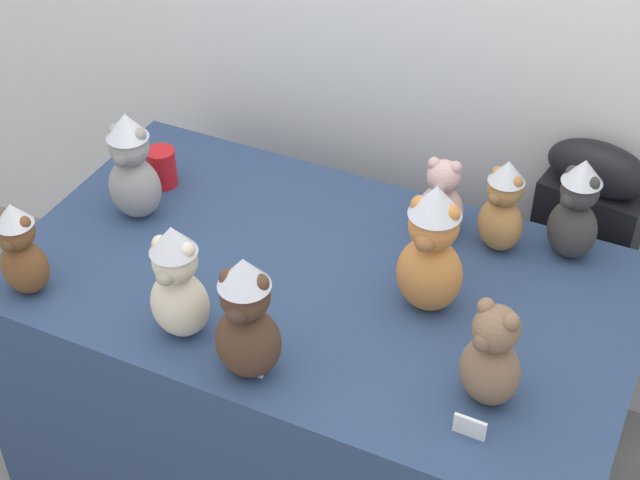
{
  "coord_description": "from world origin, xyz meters",
  "views": [
    {
      "loc": [
        0.77,
        -1.37,
        2.34
      ],
      "look_at": [
        0.0,
        0.25,
        0.9
      ],
      "focal_mm": 54.01,
      "sensor_mm": 36.0,
      "label": 1
    }
  ],
  "objects_px": {
    "teddy_bear_charcoal": "(576,210)",
    "teddy_bear_ash": "(132,167)",
    "teddy_bear_caramel": "(503,207)",
    "teddy_bear_chestnut": "(21,250)",
    "party_cup_red": "(162,167)",
    "instrument_case": "(573,286)",
    "teddy_bear_blush": "(441,200)",
    "display_table": "(320,386)",
    "teddy_bear_cocoa": "(247,319)",
    "teddy_bear_cream": "(177,283)",
    "teddy_bear_ginger": "(431,250)",
    "teddy_bear_mocha": "(491,358)"
  },
  "relations": [
    {
      "from": "teddy_bear_mocha",
      "to": "teddy_bear_blush",
      "type": "bearing_deg",
      "value": 140.13
    },
    {
      "from": "teddy_bear_ginger",
      "to": "teddy_bear_ash",
      "type": "xyz_separation_m",
      "value": [
        -0.82,
        0.01,
        -0.02
      ]
    },
    {
      "from": "display_table",
      "to": "teddy_bear_cocoa",
      "type": "distance_m",
      "value": 0.65
    },
    {
      "from": "teddy_bear_ash",
      "to": "teddy_bear_blush",
      "type": "distance_m",
      "value": 0.8
    },
    {
      "from": "teddy_bear_ash",
      "to": "teddy_bear_charcoal",
      "type": "xyz_separation_m",
      "value": [
        1.08,
        0.33,
        -0.01
      ]
    },
    {
      "from": "display_table",
      "to": "instrument_case",
      "type": "height_order",
      "value": "instrument_case"
    },
    {
      "from": "display_table",
      "to": "teddy_bear_chestnut",
      "type": "bearing_deg",
      "value": -151.05
    },
    {
      "from": "teddy_bear_caramel",
      "to": "party_cup_red",
      "type": "distance_m",
      "value": 0.94
    },
    {
      "from": "teddy_bear_ash",
      "to": "party_cup_red",
      "type": "xyz_separation_m",
      "value": [
        -0.02,
        0.15,
        -0.1
      ]
    },
    {
      "from": "teddy_bear_caramel",
      "to": "instrument_case",
      "type": "bearing_deg",
      "value": 77.32
    },
    {
      "from": "teddy_bear_mocha",
      "to": "teddy_bear_charcoal",
      "type": "height_order",
      "value": "teddy_bear_charcoal"
    },
    {
      "from": "teddy_bear_cream",
      "to": "party_cup_red",
      "type": "xyz_separation_m",
      "value": [
        -0.36,
        0.48,
        -0.09
      ]
    },
    {
      "from": "teddy_bear_charcoal",
      "to": "teddy_bear_cream",
      "type": "height_order",
      "value": "teddy_bear_cream"
    },
    {
      "from": "display_table",
      "to": "instrument_case",
      "type": "xyz_separation_m",
      "value": [
        0.54,
        0.58,
        0.11
      ]
    },
    {
      "from": "teddy_bear_cocoa",
      "to": "teddy_bear_charcoal",
      "type": "bearing_deg",
      "value": 42.16
    },
    {
      "from": "teddy_bear_mocha",
      "to": "teddy_bear_chestnut",
      "type": "distance_m",
      "value": 1.12
    },
    {
      "from": "instrument_case",
      "to": "teddy_bear_chestnut",
      "type": "distance_m",
      "value": 1.53
    },
    {
      "from": "teddy_bear_ash",
      "to": "teddy_bear_caramel",
      "type": "bearing_deg",
      "value": 10.91
    },
    {
      "from": "party_cup_red",
      "to": "teddy_bear_cream",
      "type": "bearing_deg",
      "value": -53.19
    },
    {
      "from": "display_table",
      "to": "teddy_bear_cocoa",
      "type": "bearing_deg",
      "value": -90.93
    },
    {
      "from": "teddy_bear_caramel",
      "to": "teddy_bear_charcoal",
      "type": "height_order",
      "value": "teddy_bear_charcoal"
    },
    {
      "from": "instrument_case",
      "to": "teddy_bear_blush",
      "type": "xyz_separation_m",
      "value": [
        -0.33,
        -0.28,
        0.39
      ]
    },
    {
      "from": "teddy_bear_chestnut",
      "to": "teddy_bear_blush",
      "type": "height_order",
      "value": "teddy_bear_chestnut"
    },
    {
      "from": "teddy_bear_chestnut",
      "to": "party_cup_red",
      "type": "distance_m",
      "value": 0.52
    },
    {
      "from": "teddy_bear_charcoal",
      "to": "teddy_bear_ash",
      "type": "bearing_deg",
      "value": -138.07
    },
    {
      "from": "teddy_bear_cocoa",
      "to": "teddy_bear_cream",
      "type": "height_order",
      "value": "teddy_bear_cocoa"
    },
    {
      "from": "teddy_bear_caramel",
      "to": "teddy_bear_cocoa",
      "type": "bearing_deg",
      "value": -98.4
    },
    {
      "from": "teddy_bear_charcoal",
      "to": "teddy_bear_ginger",
      "type": "bearing_deg",
      "value": -102.39
    },
    {
      "from": "teddy_bear_charcoal",
      "to": "teddy_bear_cocoa",
      "type": "bearing_deg",
      "value": -102.07
    },
    {
      "from": "teddy_bear_mocha",
      "to": "teddy_bear_cocoa",
      "type": "distance_m",
      "value": 0.52
    },
    {
      "from": "instrument_case",
      "to": "teddy_bear_mocha",
      "type": "bearing_deg",
      "value": -85.14
    },
    {
      "from": "teddy_bear_ginger",
      "to": "teddy_bear_chestnut",
      "type": "distance_m",
      "value": 0.96
    },
    {
      "from": "teddy_bear_ash",
      "to": "party_cup_red",
      "type": "relative_size",
      "value": 2.84
    },
    {
      "from": "teddy_bear_ash",
      "to": "teddy_bear_ginger",
      "type": "bearing_deg",
      "value": -6.59
    },
    {
      "from": "teddy_bear_ginger",
      "to": "teddy_bear_cream",
      "type": "relative_size",
      "value": 1.14
    },
    {
      "from": "teddy_bear_caramel",
      "to": "teddy_bear_chestnut",
      "type": "distance_m",
      "value": 1.17
    },
    {
      "from": "display_table",
      "to": "teddy_bear_mocha",
      "type": "height_order",
      "value": "teddy_bear_mocha"
    },
    {
      "from": "instrument_case",
      "to": "teddy_bear_ash",
      "type": "height_order",
      "value": "teddy_bear_ash"
    },
    {
      "from": "teddy_bear_mocha",
      "to": "teddy_bear_ash",
      "type": "relative_size",
      "value": 0.85
    },
    {
      "from": "teddy_bear_cocoa",
      "to": "teddy_bear_ash",
      "type": "xyz_separation_m",
      "value": [
        -0.54,
        0.38,
        -0.01
      ]
    },
    {
      "from": "teddy_bear_caramel",
      "to": "party_cup_red",
      "type": "xyz_separation_m",
      "value": [
        -0.92,
        -0.13,
        -0.07
      ]
    },
    {
      "from": "teddy_bear_chestnut",
      "to": "teddy_bear_blush",
      "type": "distance_m",
      "value": 1.04
    },
    {
      "from": "instrument_case",
      "to": "teddy_bear_charcoal",
      "type": "distance_m",
      "value": 0.48
    },
    {
      "from": "instrument_case",
      "to": "teddy_bear_caramel",
      "type": "bearing_deg",
      "value": -114.99
    },
    {
      "from": "teddy_bear_ash",
      "to": "teddy_bear_cream",
      "type": "distance_m",
      "value": 0.48
    },
    {
      "from": "teddy_bear_chestnut",
      "to": "display_table",
      "type": "bearing_deg",
      "value": 21.81
    },
    {
      "from": "teddy_bear_caramel",
      "to": "teddy_bear_chestnut",
      "type": "relative_size",
      "value": 1.02
    },
    {
      "from": "instrument_case",
      "to": "teddy_bear_ash",
      "type": "xyz_separation_m",
      "value": [
        -1.09,
        -0.55,
        0.44
      ]
    },
    {
      "from": "display_table",
      "to": "teddy_bear_cocoa",
      "type": "height_order",
      "value": "teddy_bear_cocoa"
    },
    {
      "from": "teddy_bear_charcoal",
      "to": "instrument_case",
      "type": "bearing_deg",
      "value": 112.8
    }
  ]
}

